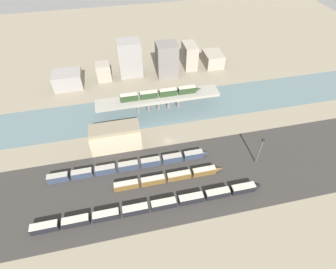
% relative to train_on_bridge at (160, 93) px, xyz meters
% --- Properties ---
extents(ground_plane, '(400.00, 400.00, 0.00)m').
position_rel_train_on_bridge_xyz_m(ground_plane, '(-1.21, -26.01, -10.84)').
color(ground_plane, gray).
extents(railbed_yard, '(280.00, 42.00, 0.01)m').
position_rel_train_on_bridge_xyz_m(railbed_yard, '(-1.21, -50.01, -10.84)').
color(railbed_yard, '#33302D').
rests_on(railbed_yard, ground).
extents(river_water, '(320.00, 28.80, 0.01)m').
position_rel_train_on_bridge_xyz_m(river_water, '(-1.21, 0.00, -10.84)').
color(river_water, slate).
rests_on(river_water, ground).
extents(bridge, '(68.81, 9.34, 8.86)m').
position_rel_train_on_bridge_xyz_m(bridge, '(-1.21, 0.00, -3.39)').
color(bridge, gray).
rests_on(bridge, ground).
extents(train_on_bridge, '(45.49, 2.79, 4.03)m').
position_rel_train_on_bridge_xyz_m(train_on_bridge, '(0.00, 0.00, 0.00)').
color(train_on_bridge, '#23381E').
rests_on(train_on_bridge, bridge).
extents(train_yard_near, '(94.06, 3.14, 3.60)m').
position_rel_train_on_bridge_xyz_m(train_yard_near, '(-15.38, -61.65, -9.08)').
color(train_yard_near, black).
rests_on(train_yard_near, ground).
extents(train_yard_mid, '(48.97, 2.64, 3.56)m').
position_rel_train_on_bridge_xyz_m(train_yard_mid, '(-6.25, -49.46, -9.10)').
color(train_yard_mid, brown).
rests_on(train_yard_mid, ground).
extents(train_yard_far, '(73.66, 2.82, 3.92)m').
position_rel_train_on_bridge_xyz_m(train_yard_far, '(-21.79, -39.28, -8.91)').
color(train_yard_far, '#2D384C').
rests_on(train_yard_far, ground).
extents(warehouse_building, '(24.05, 12.04, 11.86)m').
position_rel_train_on_bridge_xyz_m(warehouse_building, '(-26.90, -22.71, -5.21)').
color(warehouse_building, tan).
rests_on(warehouse_building, ground).
extents(signal_tower, '(1.00, 0.70, 15.36)m').
position_rel_train_on_bridge_xyz_m(signal_tower, '(35.73, -48.20, -2.94)').
color(signal_tower, '#4C4C51').
rests_on(signal_tower, ground).
extents(city_block_far_left, '(17.47, 13.16, 9.82)m').
position_rel_train_on_bridge_xyz_m(city_block_far_left, '(-52.19, 34.55, -5.93)').
color(city_block_far_left, gray).
rests_on(city_block_far_left, ground).
extents(city_block_left, '(8.94, 8.68, 11.22)m').
position_rel_train_on_bridge_xyz_m(city_block_left, '(-29.79, 38.12, -5.23)').
color(city_block_left, gray).
rests_on(city_block_left, ground).
extents(city_block_center, '(14.73, 11.26, 23.47)m').
position_rel_train_on_bridge_xyz_m(city_block_center, '(-12.04, 40.36, 0.89)').
color(city_block_center, gray).
rests_on(city_block_center, ground).
extents(city_block_right, '(13.23, 11.66, 22.03)m').
position_rel_train_on_bridge_xyz_m(city_block_right, '(11.13, 34.42, 0.17)').
color(city_block_right, slate).
rests_on(city_block_right, ground).
extents(city_block_far_right, '(8.37, 14.13, 16.45)m').
position_rel_train_on_bridge_xyz_m(city_block_far_right, '(28.46, 41.60, -2.62)').
color(city_block_far_right, gray).
rests_on(city_block_far_right, ground).
extents(city_block_tall, '(12.07, 15.30, 9.04)m').
position_rel_train_on_bridge_xyz_m(city_block_tall, '(45.24, 40.19, -6.32)').
color(city_block_tall, gray).
rests_on(city_block_tall, ground).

